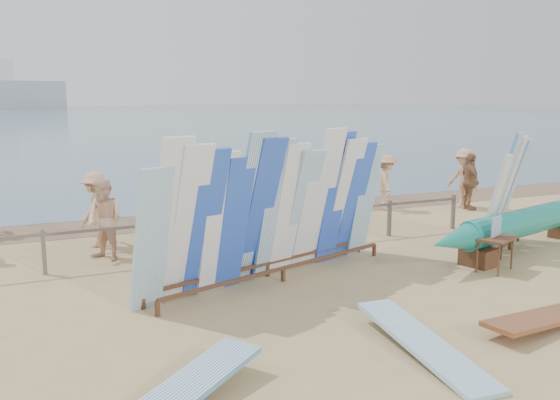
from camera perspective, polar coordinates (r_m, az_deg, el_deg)
name	(u,v)px	position (r m, az deg, el deg)	size (l,w,h in m)	color
ground	(297,293)	(10.60, 1.63, -8.92)	(160.00, 160.00, 0.00)	tan
ocean	(34,113)	(137.14, -22.56, 7.70)	(320.00, 240.00, 0.02)	#486781
wet_sand_strip	(187,218)	(17.15, -8.90, -1.73)	(40.00, 2.60, 0.01)	brown
fence	(238,225)	(13.10, -4.08, -2.42)	(12.08, 0.08, 0.90)	#6A5B50
main_surfboard_rack	(274,213)	(11.05, -0.54, -1.25)	(5.68, 2.34, 2.85)	brown
side_surfboard_rack	(503,196)	(14.26, 20.67, 0.36)	(2.34, 1.87, 2.67)	brown
outrigger_canoe	(527,223)	(14.35, 22.69, -2.08)	(6.85, 2.38, 0.99)	brown
vendor_table	(495,253)	(12.53, 19.97, -4.80)	(1.00, 0.88, 1.10)	brown
flat_board_b	(423,353)	(8.48, 13.56, -14.16)	(0.56, 2.70, 0.07)	#84B4D3
flat_board_c	(550,325)	(10.07, 24.54, -10.86)	(0.56, 2.70, 0.07)	brown
beach_chair_left	(227,234)	(13.79, -5.14, -3.30)	(0.66, 0.68, 0.96)	red
beach_chair_right	(269,231)	(14.06, -1.03, -3.01)	(0.84, 0.85, 0.95)	red
stroller	(298,215)	(15.10, 1.76, -1.41)	(0.64, 0.88, 1.15)	red
beachgoer_3	(96,209)	(14.25, -17.33, -0.87)	(1.12, 0.46, 1.73)	tan
beachgoer_4	(172,200)	(15.00, -10.32, -0.04)	(1.02, 0.44, 1.74)	#8C6042
beachgoer_10	(470,182)	(18.97, 17.81, 1.70)	(1.02, 0.44, 1.74)	#8C6042
beachgoer_7	(302,190)	(16.32, 2.11, 0.94)	(0.64, 0.35, 1.76)	#8C6042
beachgoer_extra_0	(464,178)	(19.30, 17.28, 2.02)	(1.20, 0.49, 1.85)	tan
beachgoer_2	(105,220)	(12.98, -16.51, -1.85)	(0.84, 0.40, 1.74)	beige
beachgoer_9	(387,182)	(18.32, 10.23, 1.68)	(1.10, 0.45, 1.70)	tan
beachgoer_6	(314,192)	(15.92, 3.29, 0.82)	(0.89, 0.43, 1.83)	tan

